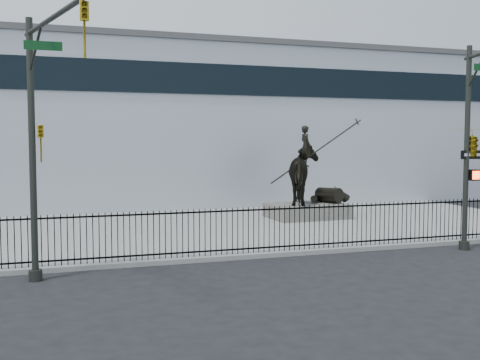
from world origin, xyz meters
name	(u,v)px	position (x,y,z in m)	size (l,w,h in m)	color
ground	(279,265)	(0.00, 0.00, 0.00)	(120.00, 120.00, 0.00)	black
plaza	(217,228)	(0.00, 7.00, 0.07)	(30.00, 12.00, 0.15)	gray
building	(162,129)	(0.00, 20.00, 4.50)	(44.00, 14.00, 9.00)	silver
picket_fence	(265,229)	(0.00, 1.25, 0.90)	(22.10, 0.10, 1.50)	black
statue_plinth	(307,211)	(4.77, 8.28, 0.48)	(3.55, 2.44, 0.67)	#605E58
equestrian_statue	(309,174)	(4.84, 8.29, 2.21)	(4.55, 2.91, 3.86)	black
traffic_signal_left	(41,131)	(-6.75, -0.62, 4.03)	(1.52, 4.84, 7.00)	#262924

